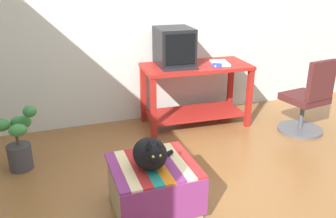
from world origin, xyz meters
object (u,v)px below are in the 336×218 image
book (220,63)px  tv_monitor (174,47)px  potted_plant (17,141)px  office_chair (308,102)px  keyboard (180,68)px  cat (151,153)px  ottoman_with_blanket (154,186)px  desk (196,85)px  stapler (217,65)px

book → tv_monitor: bearing=175.5°
potted_plant → office_chair: (3.12, -0.23, 0.09)m
keyboard → cat: keyboard is taller
ottoman_with_blanket → tv_monitor: bearing=64.4°
cat → office_chair: office_chair is taller
desk → tv_monitor: 0.52m
tv_monitor → cat: 1.83m
book → ottoman_with_blanket: bearing=-119.3°
tv_monitor → cat: tv_monitor is taller
desk → potted_plant: desk is taller
desk → cat: size_ratio=3.55×
ottoman_with_blanket → stapler: stapler is taller
tv_monitor → keyboard: bearing=-91.1°
desk → potted_plant: (-2.01, -0.43, -0.22)m
cat → book: bearing=49.1°
book → cat: bearing=-119.1°
tv_monitor → book: size_ratio=1.76×
potted_plant → stapler: 2.27m
tv_monitor → potted_plant: tv_monitor is taller
potted_plant → stapler: (2.20, 0.27, 0.48)m
book → office_chair: size_ratio=0.31×
book → cat: (-1.29, -1.44, -0.24)m
keyboard → tv_monitor: bearing=91.0°
keyboard → ottoman_with_blanket: size_ratio=0.61×
book → stapler: size_ratio=2.48×
desk → keyboard: keyboard is taller
book → ottoman_with_blanket: size_ratio=0.42×
desk → book: 0.38m
tv_monitor → keyboard: size_ratio=1.20×
office_chair → stapler: 1.12m
desk → book: (0.28, -0.06, 0.26)m
tv_monitor → office_chair: tv_monitor is taller
cat → stapler: stapler is taller
cat → desk: bearing=57.0°
office_chair → book: bearing=-44.6°
cat → keyboard: bearing=62.2°
keyboard → ottoman_with_blanket: keyboard is taller
book → cat: size_ratio=0.75×
book → potted_plant: (-2.29, -0.38, -0.47)m
keyboard → ottoman_with_blanket: bearing=-113.6°
keyboard → office_chair: (1.37, -0.54, -0.38)m
stapler → potted_plant: bearing=125.4°
keyboard → cat: 1.59m
potted_plant → ottoman_with_blanket: bearing=-44.7°
ottoman_with_blanket → potted_plant: potted_plant is taller
desk → keyboard: 0.38m
tv_monitor → potted_plant: 1.97m
keyboard → stapler: stapler is taller
potted_plant → stapler: size_ratio=5.65×
ottoman_with_blanket → stapler: (1.17, 1.29, 0.57)m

